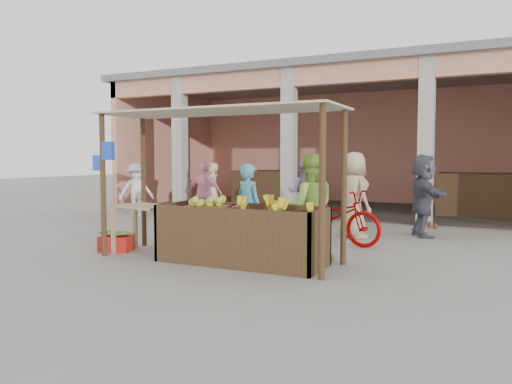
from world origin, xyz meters
The scene contains 21 objects.
ground centered at (0.00, 0.00, 0.00)m, with size 60.00×60.00×0.00m, color gray.
market_building centered at (0.05, 8.93, 2.70)m, with size 14.40×6.40×4.20m.
fruit_stall centered at (0.50, 0.00, 0.40)m, with size 2.60×0.95×0.80m, color #4C341E.
stall_awning centered at (-0.01, 0.06, 1.98)m, with size 4.09×1.35×2.39m.
banana_heap centered at (1.08, -0.04, 0.91)m, with size 1.22×0.66×0.22m, color yellow, non-canonical shape.
melon_tray centered at (-0.12, 0.02, 0.89)m, with size 0.77×0.66×0.20m.
berry_heap centered at (0.39, 0.02, 0.87)m, with size 0.45×0.37×0.14m, color maroon.
side_table centered at (-1.38, 0.05, 0.69)m, with size 1.13×0.87×0.83m.
papaya_pile centered at (-1.38, 0.05, 0.93)m, with size 0.71×0.41×0.20m, color #478F2E, non-canonical shape.
red_crate centered at (-1.94, -0.06, 0.14)m, with size 0.53×0.38×0.27m, color red.
plantain_bundle centered at (-1.94, -0.06, 0.32)m, with size 0.42×0.29×0.08m, color #568831, non-canonical shape.
produce_sacks centered at (2.64, 5.24, 0.28)m, with size 0.73×0.68×0.55m.
vendor_blue centered at (0.11, 1.05, 0.82)m, with size 0.61×0.45×1.64m, color #4AA3C7.
vendor_green centered at (1.35, 0.73, 0.90)m, with size 0.86×0.50×1.79m, color #95C044.
motorcycle centered at (1.24, 2.28, 0.54)m, with size 2.07×0.71×1.08m, color #990301.
shopper_a centered at (-4.95, 4.17, 0.79)m, with size 1.02×0.51×1.59m, color white.
shopper_b centered at (-2.20, 3.31, 0.82)m, with size 0.97×0.51×1.65m, color pink.
shopper_c centered at (1.42, 3.20, 0.97)m, with size 0.94×0.61×1.94m, color tan.
shopper_d centered at (2.68, 3.96, 0.90)m, with size 1.66×0.68×1.80m, color #4A4956.
shopper_e centered at (-2.96, 4.95, 0.78)m, with size 0.58×0.44×1.55m, color #EAB689.
shopper_f centered at (-0.19, 4.59, 0.85)m, with size 0.83×0.48×1.71m, color gray.
Camera 1 is at (4.04, -6.78, 1.65)m, focal length 35.00 mm.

